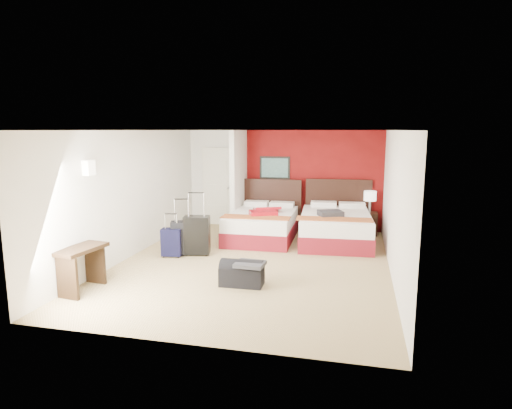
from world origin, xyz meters
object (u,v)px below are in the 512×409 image
(nightstand, at_px, (369,224))
(red_suitcase_open, at_px, (265,211))
(suitcase_charcoal, at_px, (182,239))
(table_lamp, at_px, (370,202))
(suitcase_black, at_px, (197,236))
(duffel_bag, at_px, (242,275))
(desk, at_px, (82,269))
(suitcase_navy, at_px, (172,243))
(bed_left, at_px, (262,226))
(bed_right, at_px, (335,228))

(nightstand, bearing_deg, red_suitcase_open, -155.27)
(nightstand, distance_m, suitcase_charcoal, 4.57)
(table_lamp, distance_m, suitcase_black, 4.31)
(red_suitcase_open, distance_m, duffel_bag, 3.01)
(nightstand, height_order, duffel_bag, nightstand)
(duffel_bag, distance_m, desk, 2.52)
(red_suitcase_open, distance_m, desk, 4.34)
(nightstand, distance_m, suitcase_navy, 4.80)
(nightstand, relative_size, suitcase_black, 0.71)
(bed_left, relative_size, red_suitcase_open, 2.55)
(suitcase_charcoal, xyz_separation_m, desk, (-0.76, -2.22, 0.02))
(bed_left, xyz_separation_m, duffel_bag, (0.34, -3.06, -0.14))
(suitcase_black, bearing_deg, bed_right, 19.54)
(desk, bearing_deg, duffel_bag, 26.38)
(table_lamp, bearing_deg, duffel_bag, -117.11)
(duffel_bag, bearing_deg, desk, -162.42)
(bed_left, height_order, desk, desk)
(table_lamp, bearing_deg, suitcase_black, -143.07)
(desk, bearing_deg, bed_left, 69.84)
(suitcase_black, xyz_separation_m, duffel_bag, (1.34, -1.50, -0.21))
(bed_left, xyz_separation_m, suitcase_charcoal, (-1.28, -1.64, 0.02))
(red_suitcase_open, relative_size, suitcase_navy, 1.51)
(nightstand, bearing_deg, table_lamp, 0.00)
(bed_right, bearing_deg, suitcase_navy, -152.96)
(desk, bearing_deg, red_suitcase_open, 68.05)
(red_suitcase_open, height_order, table_lamp, table_lamp)
(nightstand, xyz_separation_m, suitcase_black, (-3.43, -2.58, 0.11))
(bed_right, distance_m, suitcase_charcoal, 3.42)
(table_lamp, height_order, suitcase_charcoal, table_lamp)
(suitcase_navy, bearing_deg, duffel_bag, -44.03)
(bed_left, height_order, suitcase_navy, bed_left)
(suitcase_black, relative_size, desk, 0.90)
(nightstand, distance_m, duffel_bag, 4.59)
(bed_left, bearing_deg, duffel_bag, -84.94)
(red_suitcase_open, relative_size, suitcase_black, 1.08)
(suitcase_charcoal, bearing_deg, bed_left, 33.09)
(nightstand, distance_m, desk, 6.62)
(duffel_bag, bearing_deg, suitcase_black, 130.62)
(nightstand, relative_size, suitcase_charcoal, 0.82)
(table_lamp, bearing_deg, bed_left, -157.19)
(bed_right, height_order, nightstand, bed_right)
(suitcase_charcoal, xyz_separation_m, suitcase_navy, (-0.16, -0.17, -0.06))
(suitcase_charcoal, distance_m, duffel_bag, 2.16)
(red_suitcase_open, bearing_deg, table_lamp, 1.95)
(suitcase_black, bearing_deg, suitcase_charcoal, -174.89)
(red_suitcase_open, relative_size, table_lamp, 1.58)
(red_suitcase_open, bearing_deg, bed_right, -17.77)
(nightstand, height_order, table_lamp, table_lamp)
(red_suitcase_open, bearing_deg, desk, -143.40)
(suitcase_charcoal, height_order, desk, desk)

